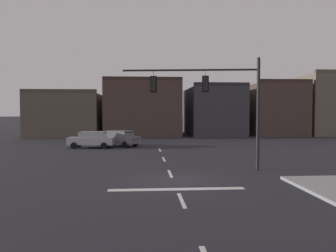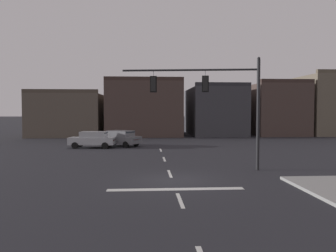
# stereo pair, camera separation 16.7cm
# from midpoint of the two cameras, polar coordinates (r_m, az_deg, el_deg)

# --- Properties ---
(ground_plane) EXTENTS (400.00, 400.00, 0.00)m
(ground_plane) POSITION_cam_midpoint_polar(r_m,az_deg,el_deg) (18.36, 0.58, -8.97)
(ground_plane) COLOR #232328
(stop_bar_paint) EXTENTS (6.40, 0.50, 0.01)m
(stop_bar_paint) POSITION_cam_midpoint_polar(r_m,az_deg,el_deg) (16.41, 1.17, -10.35)
(stop_bar_paint) COLOR silver
(stop_bar_paint) RESTS_ON ground
(lane_centreline) EXTENTS (0.16, 26.40, 0.01)m
(lane_centreline) POSITION_cam_midpoint_polar(r_m,az_deg,el_deg) (20.32, 0.11, -7.84)
(lane_centreline) COLOR silver
(lane_centreline) RESTS_ON ground
(signal_mast_near_side) EXTENTS (8.41, 1.32, 6.93)m
(signal_mast_near_side) POSITION_cam_midpoint_polar(r_m,az_deg,el_deg) (21.63, 7.93, 5.10)
(signal_mast_near_side) COLOR black
(signal_mast_near_side) RESTS_ON ground
(car_lot_nearside) EXTENTS (4.65, 3.97, 1.61)m
(car_lot_nearside) POSITION_cam_midpoint_polar(r_m,az_deg,el_deg) (35.87, -8.22, -1.96)
(car_lot_nearside) COLOR slate
(car_lot_nearside) RESTS_ON ground
(car_lot_middle) EXTENTS (4.59, 2.29, 1.61)m
(car_lot_middle) POSITION_cam_midpoint_polar(r_m,az_deg,el_deg) (34.72, -12.59, -2.14)
(car_lot_middle) COLOR #9EA0A5
(car_lot_middle) RESTS_ON ground
(building_row) EXTENTS (50.34, 13.18, 9.35)m
(building_row) POSITION_cam_midpoint_polar(r_m,az_deg,el_deg) (53.18, 8.35, 2.70)
(building_row) COLOR brown
(building_row) RESTS_ON ground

